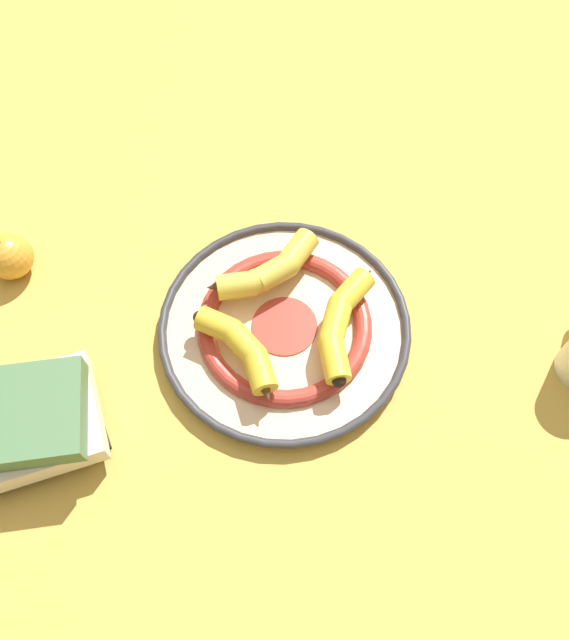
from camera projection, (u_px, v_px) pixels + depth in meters
The scene contains 7 objects.
ground_plane at pixel (272, 308), 0.95m from camera, with size 2.80×2.80×0.00m, color gold.
decorative_bowl at pixel (284, 327), 0.92m from camera, with size 0.37×0.37×0.03m.
banana_a at pixel (341, 321), 0.88m from camera, with size 0.20×0.08×0.04m.
banana_b at pixel (242, 348), 0.86m from camera, with size 0.13×0.14×0.04m.
banana_c at pixel (268, 270), 0.92m from camera, with size 0.13×0.16×0.04m.
book_stack at pixel (24, 424), 0.82m from camera, with size 0.22×0.25×0.10m.
apple at pixel (9, 256), 0.95m from camera, with size 0.07×0.07×0.08m.
Camera 1 is at (0.45, 0.08, 0.83)m, focal length 35.00 mm.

